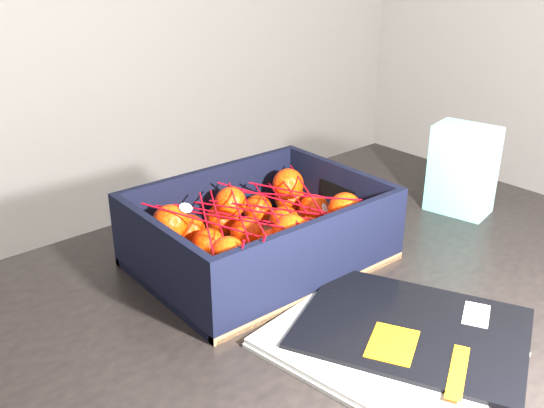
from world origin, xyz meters
TOP-DOWN VIEW (x-y plane):
  - table at (-0.21, 0.14)m, footprint 1.22×0.83m
  - magazine_stack at (-0.23, -0.02)m, footprint 0.34×0.34m
  - produce_crate at (-0.22, 0.26)m, footprint 0.36×0.27m
  - clementine_heap at (-0.22, 0.26)m, footprint 0.34×0.25m
  - mesh_net at (-0.23, 0.26)m, footprint 0.30×0.24m
  - retail_carton at (0.19, 0.18)m, footprint 0.10×0.12m

SIDE VIEW (x-z plane):
  - table at x=-0.21m, z-range 0.28..1.03m
  - magazine_stack at x=-0.23m, z-range 0.75..0.77m
  - produce_crate at x=-0.22m, z-range 0.73..0.85m
  - clementine_heap at x=-0.22m, z-range 0.75..0.85m
  - retail_carton at x=0.19m, z-range 0.75..0.91m
  - mesh_net at x=-0.23m, z-range 0.80..0.89m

